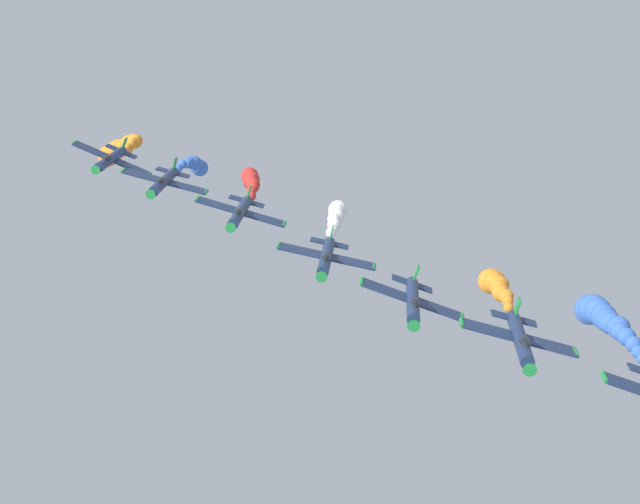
# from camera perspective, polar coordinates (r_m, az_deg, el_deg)

# --- Properties ---
(smoke_trail_lead) EXTENTS (3.05, 20.08, 5.08)m
(smoke_trail_lead) POSITION_cam_1_polar(r_m,az_deg,el_deg) (89.02, 17.26, -3.87)
(smoke_trail_lead) COLOR blue
(airplane_left_inner) EXTENTS (9.37, 10.35, 3.15)m
(airplane_left_inner) POSITION_cam_1_polar(r_m,az_deg,el_deg) (72.26, 12.47, -5.36)
(airplane_left_inner) COLOR navy
(smoke_trail_left_inner) EXTENTS (2.60, 15.01, 4.13)m
(smoke_trail_left_inner) POSITION_cam_1_polar(r_m,az_deg,el_deg) (88.30, 10.98, -2.03)
(smoke_trail_left_inner) COLOR orange
(airplane_right_inner) EXTENTS (9.14, 10.35, 3.53)m
(airplane_right_inner) POSITION_cam_1_polar(r_m,az_deg,el_deg) (77.72, 5.85, -3.07)
(airplane_right_inner) COLOR navy
(airplane_left_outer) EXTENTS (9.44, 10.35, 2.98)m
(airplane_left_outer) POSITION_cam_1_polar(r_m,az_deg,el_deg) (84.59, 0.39, -0.31)
(airplane_left_outer) COLOR navy
(smoke_trail_left_outer) EXTENTS (2.24, 15.15, 2.94)m
(smoke_trail_left_outer) POSITION_cam_1_polar(r_m,az_deg,el_deg) (101.28, 1.04, 2.32)
(smoke_trail_left_outer) COLOR white
(airplane_right_outer) EXTENTS (9.31, 10.35, 3.27)m
(airplane_right_outer) POSITION_cam_1_polar(r_m,az_deg,el_deg) (92.20, -5.04, 2.51)
(airplane_right_outer) COLOR navy
(smoke_trail_right_outer) EXTENTS (3.32, 11.65, 2.15)m
(smoke_trail_right_outer) POSITION_cam_1_polar(r_m,az_deg,el_deg) (105.84, -4.34, 4.46)
(smoke_trail_right_outer) COLOR red
(airplane_trailing) EXTENTS (9.36, 10.35, 3.16)m
(airplane_trailing) POSITION_cam_1_polar(r_m,az_deg,el_deg) (99.07, -9.79, 4.39)
(airplane_trailing) COLOR navy
(smoke_trail_trailing) EXTENTS (2.73, 17.07, 5.09)m
(smoke_trail_trailing) POSITION_cam_1_polar(r_m,az_deg,el_deg) (117.46, -7.83, 5.41)
(smoke_trail_trailing) COLOR blue
(airplane_high_slot) EXTENTS (8.94, 10.35, 4.06)m
(airplane_high_slot) POSITION_cam_1_polar(r_m,az_deg,el_deg) (106.82, -13.01, 5.72)
(airplane_high_slot) COLOR navy
(smoke_trail_high_slot) EXTENTS (12.83, 27.31, 8.76)m
(smoke_trail_high_slot) POSITION_cam_1_polar(r_m,az_deg,el_deg) (134.88, -12.50, 6.32)
(smoke_trail_high_slot) COLOR orange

